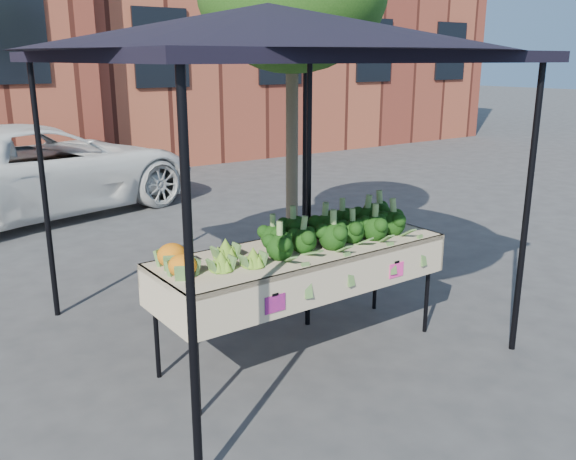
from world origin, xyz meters
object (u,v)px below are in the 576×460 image
(table, at_px, (302,301))
(canopy, at_px, (269,179))
(vehicle, at_px, (25,46))
(street_tree, at_px, (292,100))

(table, height_order, canopy, canopy)
(table, distance_m, canopy, 1.05)
(table, height_order, vehicle, vehicle)
(table, distance_m, vehicle, 6.44)
(table, relative_size, street_tree, 0.63)
(street_tree, bearing_deg, vehicle, 110.36)
(vehicle, relative_size, street_tree, 1.31)
(vehicle, xyz_separation_m, street_tree, (1.63, -4.40, -0.60))
(street_tree, bearing_deg, table, -123.18)
(table, bearing_deg, street_tree, 56.82)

